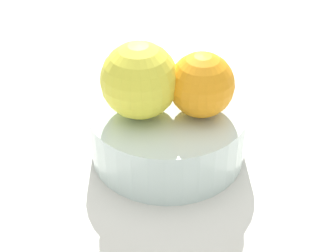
{
  "coord_description": "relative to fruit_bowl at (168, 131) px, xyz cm",
  "views": [
    {
      "loc": [
        -16.59,
        36.9,
        33.46
      ],
      "look_at": [
        0.0,
        0.0,
        3.52
      ],
      "focal_mm": 50.78,
      "sensor_mm": 36.0,
      "label": 1
    }
  ],
  "objects": [
    {
      "name": "ground_plane",
      "position": [
        0.0,
        0.0,
        -3.8
      ],
      "size": [
        110.0,
        110.0,
        2.0
      ],
      "primitive_type": "cube",
      "color": "silver"
    },
    {
      "name": "fruit_bowl",
      "position": [
        0.0,
        0.0,
        0.0
      ],
      "size": [
        16.59,
        16.59,
        5.86
      ],
      "color": "silver",
      "rests_on": "ground_plane"
    },
    {
      "name": "orange_in_bowl_0",
      "position": [
        2.13,
        1.97,
        6.89
      ],
      "size": [
        7.67,
        7.67,
        7.67
      ],
      "primitive_type": "sphere",
      "color": "yellow",
      "rests_on": "fruit_bowl"
    },
    {
      "name": "orange_in_bowl_1",
      "position": [
        -3.34,
        -0.59,
        6.32
      ],
      "size": [
        6.53,
        6.53,
        6.53
      ],
      "primitive_type": "sphere",
      "color": "orange",
      "rests_on": "fruit_bowl"
    }
  ]
}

